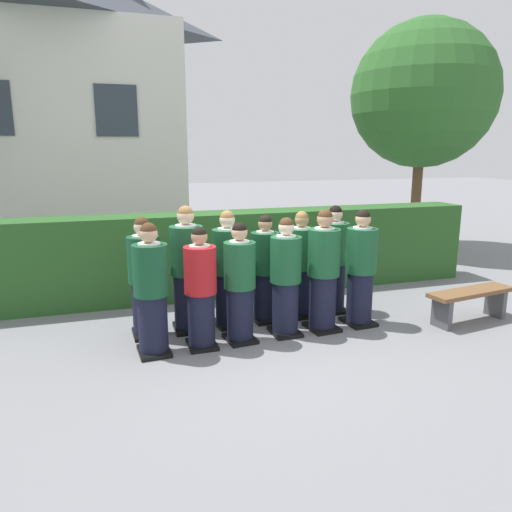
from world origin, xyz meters
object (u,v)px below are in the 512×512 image
student_rear_row_3 (265,271)px  student_rear_row_5 (334,262)px  student_front_row_4 (323,273)px  student_rear_row_4 (301,267)px  student_front_row_2 (240,286)px  student_front_row_3 (286,280)px  wooden_bench (470,299)px  student_in_red_blazer (201,291)px  student_front_row_5 (361,271)px  student_rear_row_1 (187,272)px  student_rear_row_2 (228,272)px  student_rear_row_0 (145,280)px  student_front_row_0 (151,293)px

student_rear_row_3 → student_rear_row_5: (1.14, 0.09, 0.04)m
student_front_row_4 → student_rear_row_4: size_ratio=1.06×
student_front_row_2 → student_front_row_3: (0.65, 0.05, 0.02)m
student_front_row_3 → wooden_bench: size_ratio=1.11×
wooden_bench → student_in_red_blazer: bearing=176.0°
student_front_row_3 → student_rear_row_4: bearing=52.4°
student_front_row_2 → student_front_row_3: size_ratio=0.98×
student_front_row_3 → student_front_row_5: student_front_row_5 is taller
student_front_row_2 → student_rear_row_1: (-0.58, 0.60, 0.08)m
student_front_row_2 → student_rear_row_4: bearing=30.8°
student_front_row_5 → student_rear_row_2: (-1.80, 0.52, -0.00)m
student_rear_row_0 → student_rear_row_3: bearing=2.5°
student_front_row_3 → student_front_row_5: (1.15, 0.05, 0.03)m
student_front_row_2 → student_rear_row_0: student_rear_row_0 is taller
student_front_row_2 → student_rear_row_3: bearing=48.8°
student_front_row_4 → student_rear_row_1: 1.86m
student_in_red_blazer → student_front_row_3: bearing=4.6°
student_in_red_blazer → student_front_row_2: 0.52m
student_front_row_4 → wooden_bench: size_ratio=1.17×
student_rear_row_3 → wooden_bench: (2.82, -0.95, -0.39)m
student_rear_row_0 → student_rear_row_2: 1.15m
student_front_row_4 → student_rear_row_0: student_front_row_4 is taller
student_rear_row_1 → student_rear_row_5: 2.28m
student_front_row_3 → student_rear_row_2: bearing=138.9°
student_front_row_0 → student_front_row_5: size_ratio=0.98×
student_rear_row_3 → student_front_row_2: bearing=-131.2°
student_front_row_5 → student_rear_row_2: student_front_row_5 is taller
student_rear_row_3 → wooden_bench: student_rear_row_3 is taller
student_front_row_5 → student_rear_row_1: 2.43m
student_front_row_4 → student_rear_row_1: bearing=163.2°
student_front_row_0 → student_front_row_5: 2.93m
student_in_red_blazer → student_rear_row_3: 1.27m
student_front_row_0 → student_front_row_2: (1.12, 0.07, -0.03)m
student_rear_row_5 → student_in_red_blazer: bearing=-160.8°
student_front_row_0 → student_rear_row_2: (1.12, 0.69, 0.01)m
student_front_row_5 → student_rear_row_1: size_ratio=0.95×
student_rear_row_4 → wooden_bench: (2.25, -0.99, -0.41)m
student_rear_row_2 → student_rear_row_5: (1.70, 0.11, -0.00)m
student_in_red_blazer → student_rear_row_2: 0.84m
student_front_row_3 → student_rear_row_5: size_ratio=0.97×
student_front_row_2 → student_front_row_5: (1.80, 0.10, 0.04)m
student_front_row_2 → student_front_row_4: 1.21m
wooden_bench → student_rear_row_2: bearing=164.6°
student_front_row_3 → student_rear_row_0: size_ratio=0.99×
student_front_row_0 → student_rear_row_0: 0.63m
student_rear_row_3 → student_rear_row_5: size_ratio=0.95×
student_rear_row_1 → student_rear_row_4: 1.71m
student_rear_row_2 → student_rear_row_3: (0.56, 0.02, -0.04)m
student_in_red_blazer → student_rear_row_3: bearing=32.3°
student_front_row_2 → wooden_bench: student_front_row_2 is taller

